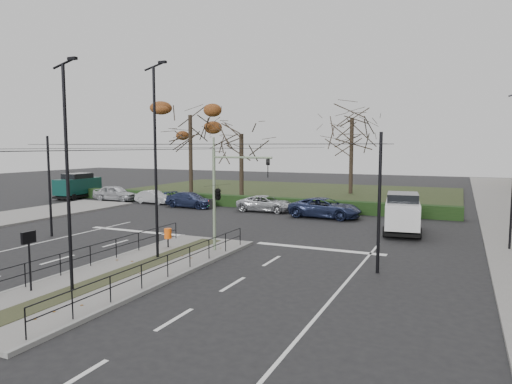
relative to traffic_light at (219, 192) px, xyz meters
The scene contains 21 objects.
ground 4.27m from the traffic_light, 125.50° to the right, with size 140.00×140.00×0.00m, color black.
median_island 6.00m from the traffic_light, 109.18° to the right, with size 4.40×15.00×0.14m, color slate.
park 30.76m from the traffic_light, 104.57° to the left, with size 38.00×26.00×0.10m, color #252F17.
hedge 18.14m from the traffic_light, 115.39° to the left, with size 38.00×1.00×1.00m, color black.
median_railing 5.68m from the traffic_light, 108.83° to the right, with size 4.14×13.24×0.92m.
catenary 1.89m from the traffic_light, 155.84° to the right, with size 20.00×34.00×6.00m.
traffic_light is the anchor object (origin of this frame).
litter_bin 3.67m from the traffic_light, behind, with size 0.38×0.38×0.98m.
info_panel 9.17m from the traffic_light, 110.66° to the right, with size 0.12×0.57×2.20m.
streetlamp_median_near 8.18m from the traffic_light, 102.81° to the right, with size 0.70×0.14×8.32m.
streetlamp_median_far 3.58m from the traffic_light, 128.43° to the right, with size 0.76×0.16×9.09m.
parked_car_first 25.14m from the traffic_light, 143.05° to the left, with size 1.81×4.51×1.54m, color #B2B4BA.
parked_car_second 21.44m from the traffic_light, 135.73° to the left, with size 1.30×3.73×1.23m, color #B2B4BA.
parked_car_third 17.82m from the traffic_light, 127.31° to the left, with size 1.87×4.61×1.34m, color #1F284A.
parked_car_fourth 15.12m from the traffic_light, 104.15° to the left, with size 2.18×4.73×1.31m, color #B2B4BA.
white_van 12.23m from the traffic_light, 50.01° to the left, with size 2.61×4.96×2.51m.
green_van 29.42m from the traffic_light, 148.73° to the left, with size 2.37×5.31×2.59m.
rust_tree 29.39m from the traffic_light, 125.25° to the left, with size 7.61×7.61×11.44m.
bare_tree_center 31.14m from the traffic_light, 90.47° to the left, with size 6.89×6.89×11.16m.
bare_tree_near 24.05m from the traffic_light, 113.49° to the left, with size 6.50×6.50×8.67m.
parked_car_fifth 13.64m from the traffic_light, 82.64° to the left, with size 2.50×5.41×1.50m, color #1F284A.
Camera 1 is at (12.72, -17.53, 5.43)m, focal length 32.00 mm.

